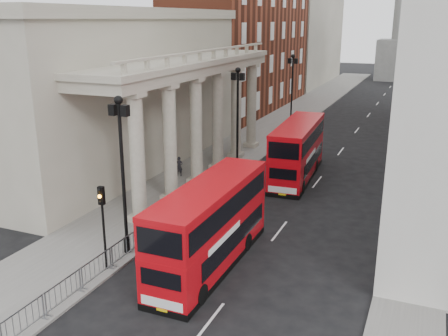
# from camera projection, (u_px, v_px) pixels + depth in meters

# --- Properties ---
(ground) EXTENTS (260.00, 260.00, 0.00)m
(ground) POSITION_uv_depth(u_px,v_px,m) (90.00, 292.00, 22.81)
(ground) COLOR black
(ground) RESTS_ON ground
(sidewalk_west) EXTENTS (6.00, 140.00, 0.12)m
(sidewalk_west) POSITION_uv_depth(u_px,v_px,m) (251.00, 142.00, 50.39)
(sidewalk_west) COLOR slate
(sidewalk_west) RESTS_ON ground
(sidewalk_east) EXTENTS (3.00, 140.00, 0.12)m
(sidewalk_east) POSITION_uv_depth(u_px,v_px,m) (426.00, 159.00, 44.25)
(sidewalk_east) COLOR slate
(sidewalk_east) RESTS_ON ground
(kerb) EXTENTS (0.20, 140.00, 0.14)m
(kerb) POSITION_uv_depth(u_px,v_px,m) (279.00, 144.00, 49.29)
(kerb) COLOR slate
(kerb) RESTS_ON ground
(portico_building) EXTENTS (9.00, 28.00, 12.00)m
(portico_building) POSITION_uv_depth(u_px,v_px,m) (117.00, 95.00, 40.88)
(portico_building) COLOR gray
(portico_building) RESTS_ON ground
(brick_building) EXTENTS (9.00, 32.00, 22.00)m
(brick_building) POSITION_uv_depth(u_px,v_px,m) (245.00, 27.00, 65.92)
(brick_building) COLOR maroon
(brick_building) RESTS_ON ground
(west_building_far) EXTENTS (9.00, 30.00, 20.00)m
(west_building_far) POSITION_uv_depth(u_px,v_px,m) (304.00, 30.00, 94.45)
(west_building_far) COLOR gray
(west_building_far) RESTS_ON ground
(lamp_post_south) EXTENTS (1.05, 0.44, 8.32)m
(lamp_post_south) POSITION_uv_depth(u_px,v_px,m) (122.00, 165.00, 25.15)
(lamp_post_south) COLOR black
(lamp_post_south) RESTS_ON sidewalk_west
(lamp_post_mid) EXTENTS (1.05, 0.44, 8.32)m
(lamp_post_mid) POSITION_uv_depth(u_px,v_px,m) (238.00, 113.00, 39.27)
(lamp_post_mid) COLOR black
(lamp_post_mid) RESTS_ON sidewalk_west
(lamp_post_north) EXTENTS (1.05, 0.44, 8.32)m
(lamp_post_north) POSITION_uv_depth(u_px,v_px,m) (292.00, 88.00, 53.40)
(lamp_post_north) COLOR black
(lamp_post_north) RESTS_ON sidewalk_west
(traffic_light) EXTENTS (0.28, 0.33, 4.30)m
(traffic_light) POSITION_uv_depth(u_px,v_px,m) (102.00, 213.00, 23.85)
(traffic_light) COLOR black
(traffic_light) RESTS_ON sidewalk_west
(crowd_barriers) EXTENTS (0.50, 18.75, 1.10)m
(crowd_barriers) POSITION_uv_depth(u_px,v_px,m) (111.00, 257.00, 24.71)
(crowd_barriers) COLOR gray
(crowd_barriers) RESTS_ON sidewalk_west
(bus_near) EXTENTS (2.44, 9.97, 4.30)m
(bus_near) POSITION_uv_depth(u_px,v_px,m) (210.00, 224.00, 24.70)
(bus_near) COLOR #BB0810
(bus_near) RESTS_ON ground
(bus_far) EXTENTS (3.06, 10.25, 4.37)m
(bus_far) POSITION_uv_depth(u_px,v_px,m) (298.00, 150.00, 38.60)
(bus_far) COLOR red
(bus_far) RESTS_ON ground
(pedestrian_a) EXTENTS (0.63, 0.49, 1.54)m
(pedestrian_a) POSITION_uv_depth(u_px,v_px,m) (179.00, 166.00, 39.10)
(pedestrian_a) COLOR black
(pedestrian_a) RESTS_ON sidewalk_west
(pedestrian_b) EXTENTS (1.01, 0.90, 1.71)m
(pedestrian_b) POSITION_uv_depth(u_px,v_px,m) (173.00, 165.00, 39.07)
(pedestrian_b) COLOR #292321
(pedestrian_b) RESTS_ON sidewalk_west
(pedestrian_c) EXTENTS (0.79, 0.55, 1.54)m
(pedestrian_c) POSITION_uv_depth(u_px,v_px,m) (217.00, 151.00, 43.63)
(pedestrian_c) COLOR black
(pedestrian_c) RESTS_ON sidewalk_west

